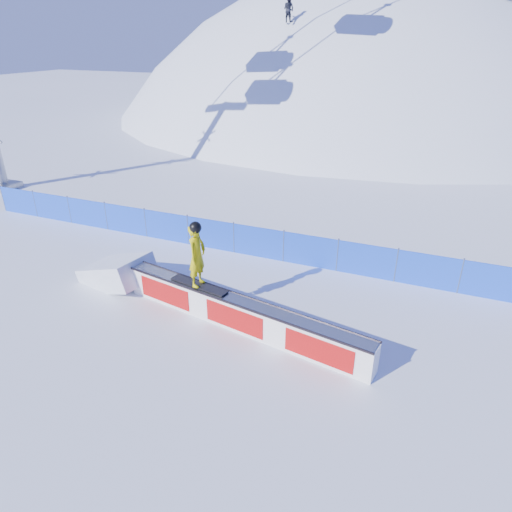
% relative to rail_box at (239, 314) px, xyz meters
% --- Properties ---
extents(ground, '(160.00, 160.00, 0.00)m').
position_rel_rail_box_xyz_m(ground, '(-3.27, 0.01, -0.47)').
color(ground, white).
rests_on(ground, ground).
extents(snow_hill, '(64.00, 64.00, 64.00)m').
position_rel_rail_box_xyz_m(snow_hill, '(-3.27, 42.01, -18.47)').
color(snow_hill, white).
rests_on(snow_hill, ground).
extents(safety_fence, '(22.05, 0.05, 1.30)m').
position_rel_rail_box_xyz_m(safety_fence, '(-3.27, 4.51, 0.13)').
color(safety_fence, blue).
rests_on(safety_fence, ground).
extents(rail_box, '(7.95, 1.97, 0.96)m').
position_rel_rail_box_xyz_m(rail_box, '(0.00, 0.00, 0.00)').
color(rail_box, white).
rests_on(rail_box, ground).
extents(snow_ramp, '(2.70, 1.95, 1.54)m').
position_rel_rail_box_xyz_m(snow_ramp, '(-4.91, 0.89, -0.47)').
color(snow_ramp, white).
rests_on(snow_ramp, ground).
extents(snowboarder, '(1.95, 0.69, 2.01)m').
position_rel_rail_box_xyz_m(snowboarder, '(-1.40, 0.25, 1.47)').
color(snowboarder, black).
rests_on(snowboarder, rail_box).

